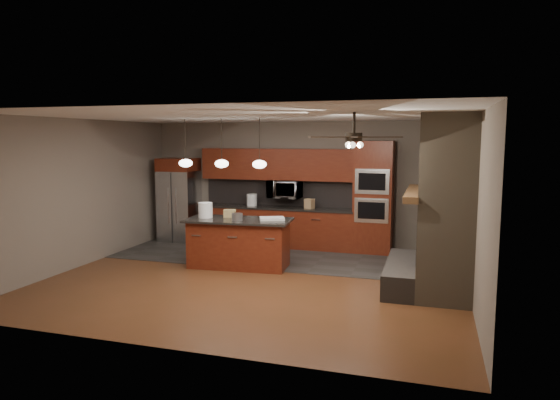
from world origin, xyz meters
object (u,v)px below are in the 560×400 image
(kitchen_island, at_px, (239,243))
(paint_can, at_px, (237,217))
(counter_box, at_px, (309,204))
(paint_tray, at_px, (272,219))
(oven_tower, at_px, (373,197))
(microwave, at_px, (285,189))
(refrigerator, at_px, (179,200))
(white_bucket, at_px, (205,210))
(counter_bucket, at_px, (252,200))
(cardboard_box, at_px, (230,213))

(kitchen_island, distance_m, paint_can, 0.55)
(paint_can, distance_m, counter_box, 2.26)
(paint_tray, xyz_separation_m, counter_box, (0.28, 1.81, 0.06))
(oven_tower, height_order, microwave, oven_tower)
(counter_box, bearing_deg, kitchen_island, -91.57)
(paint_can, relative_size, paint_tray, 0.45)
(paint_can, bearing_deg, refrigerator, 138.36)
(microwave, relative_size, paint_tray, 1.61)
(white_bucket, relative_size, counter_bucket, 1.08)
(paint_can, bearing_deg, paint_tray, 25.94)
(counter_bucket, distance_m, counter_box, 1.37)
(cardboard_box, distance_m, counter_box, 2.10)
(cardboard_box, bearing_deg, counter_bucket, 80.09)
(paint_can, bearing_deg, oven_tower, 43.56)
(refrigerator, xyz_separation_m, cardboard_box, (2.02, -1.72, 0.01))
(oven_tower, bearing_deg, paint_can, -136.44)
(paint_tray, xyz_separation_m, counter_bucket, (-1.09, 1.86, 0.09))
(microwave, xyz_separation_m, white_bucket, (-0.98, -2.05, -0.23))
(kitchen_island, bearing_deg, paint_can, -81.14)
(kitchen_island, bearing_deg, oven_tower, 36.13)
(oven_tower, xyz_separation_m, kitchen_island, (-2.28, -1.97, -0.73))
(kitchen_island, xyz_separation_m, counter_box, (0.90, 1.92, 0.54))
(oven_tower, relative_size, microwave, 3.25)
(microwave, xyz_separation_m, refrigerator, (-2.58, -0.13, -0.32))
(paint_tray, bearing_deg, cardboard_box, 154.01)
(refrigerator, height_order, counter_bucket, refrigerator)
(paint_tray, bearing_deg, counter_bucket, 97.84)
(paint_can, xyz_separation_m, paint_tray, (0.59, 0.28, -0.05))
(kitchen_island, xyz_separation_m, cardboard_box, (-0.25, 0.17, 0.53))
(microwave, bearing_deg, paint_can, -96.96)
(refrigerator, xyz_separation_m, counter_bucket, (1.81, 0.08, 0.05))
(microwave, bearing_deg, refrigerator, -177.09)
(microwave, relative_size, paint_can, 3.58)
(kitchen_island, xyz_separation_m, paint_can, (0.04, -0.17, 0.52))
(counter_box, bearing_deg, paint_tray, -75.18)
(oven_tower, relative_size, counter_bucket, 8.84)
(paint_can, bearing_deg, counter_box, 67.57)
(paint_can, relative_size, cardboard_box, 0.90)
(oven_tower, xyz_separation_m, microwave, (-1.98, 0.06, 0.11))
(oven_tower, bearing_deg, counter_box, -178.23)
(oven_tower, height_order, counter_box, oven_tower)
(paint_tray, bearing_deg, paint_can, -176.59)
(kitchen_island, xyz_separation_m, white_bucket, (-0.67, -0.03, 0.60))
(kitchen_island, xyz_separation_m, paint_tray, (0.62, 0.12, 0.48))
(counter_bucket, bearing_deg, kitchen_island, -76.82)
(oven_tower, height_order, paint_tray, oven_tower)
(microwave, bearing_deg, paint_tray, -80.54)
(paint_can, bearing_deg, microwave, 83.04)
(kitchen_island, distance_m, white_bucket, 0.90)
(cardboard_box, relative_size, counter_box, 1.07)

